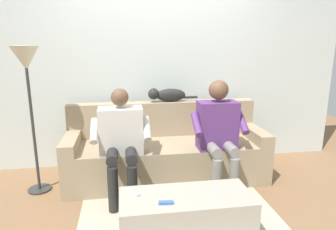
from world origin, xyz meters
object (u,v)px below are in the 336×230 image
at_px(remote_blue, 166,203).
at_px(remote_white, 133,193).
at_px(floor_lamp, 27,71).
at_px(cat_on_backrest, 166,95).
at_px(couch, 166,153).
at_px(person_right_seated, 121,137).
at_px(coffee_table, 186,215).
at_px(person_left_seated, 219,129).

distance_m(remote_blue, remote_white, 0.31).
bearing_deg(remote_blue, floor_lamp, 142.90).
height_order(cat_on_backrest, floor_lamp, floor_lamp).
bearing_deg(couch, remote_white, 67.93).
distance_m(person_right_seated, floor_lamp, 1.14).
xyz_separation_m(remote_blue, floor_lamp, (1.22, -1.11, 0.92)).
distance_m(cat_on_backrest, remote_blue, 1.60).
distance_m(coffee_table, floor_lamp, 2.05).
height_order(cat_on_backrest, remote_white, cat_on_backrest).
bearing_deg(remote_white, floor_lamp, -164.74).
height_order(coffee_table, person_left_seated, person_left_seated).
xyz_separation_m(couch, cat_on_backrest, (-0.04, -0.25, 0.64)).
relative_size(couch, remote_white, 16.73).
height_order(couch, person_right_seated, person_right_seated).
xyz_separation_m(person_left_seated, remote_white, (0.93, 0.67, -0.30)).
relative_size(coffee_table, floor_lamp, 0.70).
distance_m(coffee_table, person_right_seated, 1.02).
xyz_separation_m(person_left_seated, person_right_seated, (1.01, 0.00, -0.03)).
distance_m(couch, cat_on_backrest, 0.69).
xyz_separation_m(couch, floor_lamp, (1.40, 0.12, 0.99)).
relative_size(person_left_seated, remote_white, 8.79).
bearing_deg(person_right_seated, person_left_seated, -179.89).
relative_size(couch, person_left_seated, 1.90).
bearing_deg(floor_lamp, remote_white, 137.13).
bearing_deg(cat_on_backrest, remote_white, 70.25).
bearing_deg(person_left_seated, floor_lamp, -7.33).
distance_m(coffee_table, remote_white, 0.47).
distance_m(person_left_seated, cat_on_backrest, 0.82).
bearing_deg(person_left_seated, remote_white, 35.74).
relative_size(couch, person_right_seated, 2.01).
bearing_deg(remote_blue, person_left_seated, 56.40).
xyz_separation_m(couch, remote_blue, (0.18, 1.23, 0.07)).
bearing_deg(cat_on_backrest, couch, 80.58).
distance_m(coffee_table, cat_on_backrest, 1.57).
distance_m(person_left_seated, remote_white, 1.18).
height_order(person_right_seated, floor_lamp, floor_lamp).
height_order(couch, coffee_table, couch).
xyz_separation_m(coffee_table, floor_lamp, (1.40, -1.00, 1.11)).
distance_m(person_left_seated, person_right_seated, 1.02).
bearing_deg(remote_blue, remote_white, 146.10).
bearing_deg(remote_white, remote_blue, 19.19).
bearing_deg(person_left_seated, remote_blue, 51.36).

